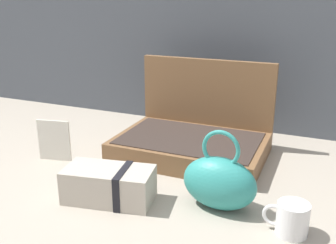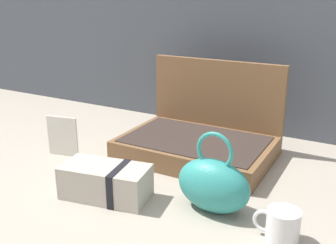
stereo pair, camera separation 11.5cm
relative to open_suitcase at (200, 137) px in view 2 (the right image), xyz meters
name	(u,v)px [view 2 (the right image)]	position (x,y,z in m)	size (l,w,h in m)	color
ground_plane	(171,178)	(0.00, -0.22, -0.07)	(6.00, 6.00, 0.00)	#9E9384
open_suitcase	(200,137)	(0.00, 0.00, 0.00)	(0.51, 0.36, 0.32)	brown
teal_pouch_handbag	(213,184)	(0.19, -0.33, 0.01)	(0.21, 0.13, 0.22)	teal
cream_toiletry_bag	(107,182)	(-0.10, -0.41, -0.02)	(0.26, 0.16, 0.10)	#B2A899
coffee_mug	(282,226)	(0.38, -0.38, -0.03)	(0.11, 0.08, 0.08)	silver
info_card_left	(63,136)	(-0.42, -0.25, 0.01)	(0.12, 0.01, 0.14)	silver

